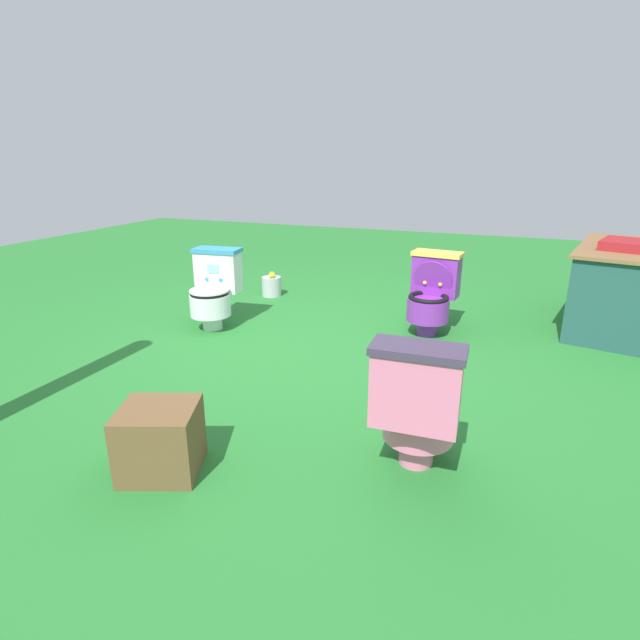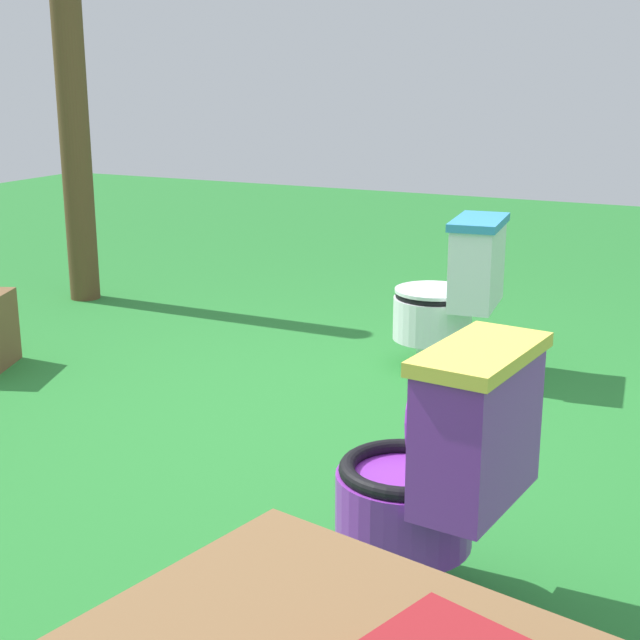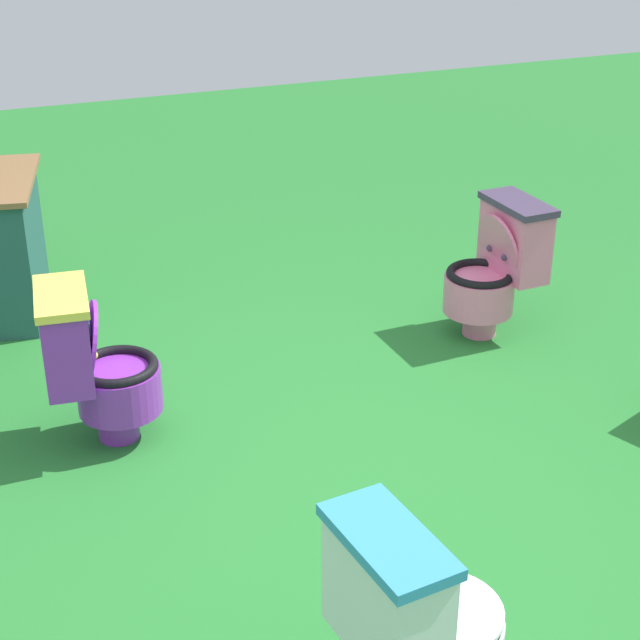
% 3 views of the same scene
% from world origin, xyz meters
% --- Properties ---
extents(ground, '(14.00, 14.00, 0.00)m').
position_xyz_m(ground, '(0.00, 0.00, 0.00)').
color(ground, '#26752D').
extents(toilet_white, '(0.53, 0.45, 0.73)m').
position_xyz_m(toilet_white, '(-0.26, -1.07, 0.37)').
color(toilet_white, white).
rests_on(toilet_white, ground).
extents(toilet_purple, '(0.54, 0.46, 0.73)m').
position_xyz_m(toilet_purple, '(-0.84, 0.83, 0.37)').
color(toilet_purple, purple).
rests_on(toilet_purple, ground).
extents(wooden_post, '(0.18, 0.18, 2.28)m').
position_xyz_m(wooden_post, '(2.21, -1.43, 1.14)').
color(wooden_post, brown).
rests_on(wooden_post, ground).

